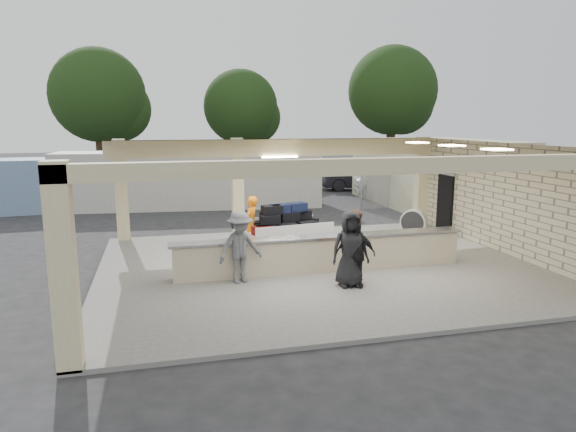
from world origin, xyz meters
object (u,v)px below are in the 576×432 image
object	(u,v)px
baggage_handler	(251,224)
car_dark	(359,177)
passenger_b	(355,254)
passenger_d	(350,249)
car_white_b	(468,180)
passenger_c	(240,247)
baggage_counter	(322,253)
drum_fan	(413,222)
car_white_a	(404,183)
container_white	(191,179)
luggage_cart	(284,225)
passenger_a	(356,246)

from	to	relation	value
baggage_handler	car_dark	bearing A→B (deg)	179.21
passenger_b	passenger_d	distance (m)	0.18
passenger_b	car_white_b	size ratio (longest dim) A/B	0.39
passenger_c	car_white_b	bearing A→B (deg)	22.66
car_white_b	baggage_counter	bearing A→B (deg)	149.85
drum_fan	passenger_d	size ratio (longest dim) A/B	0.53
car_white_a	container_white	xyz separation A→B (m)	(-11.69, -0.79, 0.58)
baggage_handler	car_dark	size ratio (longest dim) A/B	0.38
luggage_cart	baggage_handler	world-z (taller)	baggage_handler
container_white	baggage_handler	bearing A→B (deg)	-77.17
baggage_counter	car_white_b	bearing A→B (deg)	45.57
car_white_a	passenger_d	bearing A→B (deg)	164.99
baggage_handler	container_white	size ratio (longest dim) A/B	0.14
luggage_cart	passenger_c	size ratio (longest dim) A/B	1.51
drum_fan	container_white	xyz separation A→B (m)	(-7.12, 9.09, 0.71)
drum_fan	passenger_c	world-z (taller)	passenger_c
baggage_counter	car_white_a	size ratio (longest dim) A/B	1.53
drum_fan	baggage_handler	size ratio (longest dim) A/B	0.57
passenger_b	passenger_a	bearing A→B (deg)	83.50
passenger_d	car_dark	distance (m)	18.95
passenger_b	passenger_d	bearing A→B (deg)	160.15
passenger_a	car_dark	xyz separation A→B (m)	(7.03, 17.27, -0.27)
baggage_counter	container_white	bearing A→B (deg)	102.71
passenger_a	passenger_d	xyz separation A→B (m)	(-0.24, -0.23, 0.01)
passenger_a	car_white_a	bearing A→B (deg)	27.64
luggage_cart	baggage_handler	distance (m)	1.06
car_dark	passenger_d	bearing A→B (deg)	164.07
passenger_a	container_white	bearing A→B (deg)	72.12
baggage_handler	passenger_d	size ratio (longest dim) A/B	0.93
baggage_handler	passenger_c	size ratio (longest dim) A/B	0.96
drum_fan	car_white_b	distance (m)	14.20
luggage_cart	car_white_b	distance (m)	18.17
passenger_b	passenger_c	bearing A→B (deg)	175.93
drum_fan	car_white_b	world-z (taller)	car_white_b
car_white_b	car_dark	size ratio (longest dim) A/B	0.93
drum_fan	passenger_b	world-z (taller)	passenger_b
passenger_d	car_white_b	size ratio (longest dim) A/B	0.44
car_white_b	drum_fan	bearing A→B (deg)	153.72
baggage_counter	passenger_a	world-z (taller)	passenger_a
baggage_counter	baggage_handler	world-z (taller)	baggage_handler
passenger_d	baggage_handler	bearing A→B (deg)	119.23
baggage_counter	luggage_cart	distance (m)	2.47
luggage_cart	drum_fan	xyz separation A→B (m)	(4.84, 0.70, -0.30)
passenger_c	car_dark	world-z (taller)	passenger_c
baggage_handler	car_white_a	xyz separation A→B (m)	(10.47, 10.49, -0.22)
container_white	passenger_d	bearing A→B (deg)	-71.87
passenger_b	car_white_b	bearing A→B (deg)	65.58
car_white_b	container_white	world-z (taller)	container_white
drum_fan	passenger_d	distance (m)	6.12
passenger_b	passenger_c	world-z (taller)	passenger_c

